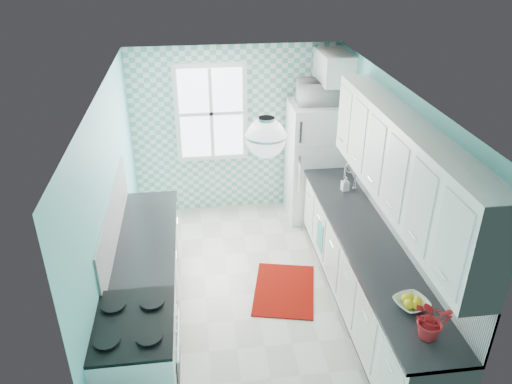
{
  "coord_description": "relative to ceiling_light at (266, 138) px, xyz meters",
  "views": [
    {
      "loc": [
        -0.59,
        -4.69,
        3.88
      ],
      "look_at": [
        0.05,
        0.25,
        1.25
      ],
      "focal_mm": 35.0,
      "sensor_mm": 36.0,
      "label": 1
    }
  ],
  "objects": [
    {
      "name": "base_cabinets_right",
      "position": [
        1.2,
        0.4,
        -1.87
      ],
      "size": [
        0.6,
        3.6,
        0.9
      ],
      "primitive_type": "cube",
      "color": "white",
      "rests_on": "floor"
    },
    {
      "name": "ceiling",
      "position": [
        0.0,
        0.8,
        0.19
      ],
      "size": [
        3.0,
        4.4,
        0.02
      ],
      "primitive_type": "cube",
      "color": "white",
      "rests_on": "wall_back"
    },
    {
      "name": "stove",
      "position": [
        -1.2,
        -0.71,
        -1.78
      ],
      "size": [
        0.7,
        0.87,
        1.05
      ],
      "rotation": [
        0.0,
        0.0,
        -0.03
      ],
      "color": "silver",
      "rests_on": "floor"
    },
    {
      "name": "countertop_left",
      "position": [
        -1.19,
        0.73,
        -1.4
      ],
      "size": [
        0.63,
        2.15,
        0.04
      ],
      "primitive_type": "cube",
      "color": "black",
      "rests_on": "base_cabinets_left"
    },
    {
      "name": "upper_cabinet_fridge",
      "position": [
        1.3,
        2.63,
        -0.07
      ],
      "size": [
        0.4,
        0.74,
        0.4
      ],
      "primitive_type": "cube",
      "color": "white",
      "rests_on": "wall_right"
    },
    {
      "name": "soap_bottle",
      "position": [
        1.25,
        1.54,
        -1.29
      ],
      "size": [
        0.09,
        0.1,
        0.19
      ],
      "primitive_type": "imported",
      "rotation": [
        0.0,
        0.0,
        0.13
      ],
      "color": "#879EB4",
      "rests_on": "countertop_right"
    },
    {
      "name": "floor",
      "position": [
        0.0,
        0.8,
        -2.33
      ],
      "size": [
        3.0,
        4.4,
        0.02
      ],
      "primitive_type": "cube",
      "color": "beige",
      "rests_on": "ground"
    },
    {
      "name": "fridge",
      "position": [
        1.11,
        2.59,
        -1.45
      ],
      "size": [
        0.76,
        0.76,
        1.75
      ],
      "rotation": [
        0.0,
        0.0,
        -0.03
      ],
      "color": "white",
      "rests_on": "floor"
    },
    {
      "name": "wall_left",
      "position": [
        -1.51,
        0.8,
        -1.07
      ],
      "size": [
        0.02,
        4.4,
        2.5
      ],
      "primitive_type": "cube",
      "color": "#66C9C5",
      "rests_on": "floor"
    },
    {
      "name": "base_cabinets_left",
      "position": [
        -1.2,
        0.73,
        -1.87
      ],
      "size": [
        0.6,
        2.15,
        0.9
      ],
      "primitive_type": "cube",
      "color": "white",
      "rests_on": "floor"
    },
    {
      "name": "window",
      "position": [
        -0.35,
        2.96,
        -0.77
      ],
      "size": [
        1.04,
        0.05,
        1.44
      ],
      "color": "white",
      "rests_on": "wall_back"
    },
    {
      "name": "upper_cabinets_right",
      "position": [
        1.33,
        0.2,
        -0.42
      ],
      "size": [
        0.33,
        3.2,
        0.9
      ],
      "primitive_type": "cube",
      "color": "white",
      "rests_on": "wall_right"
    },
    {
      "name": "wall_front",
      "position": [
        0.0,
        -1.41,
        -1.07
      ],
      "size": [
        3.0,
        0.02,
        2.5
      ],
      "primitive_type": "cube",
      "color": "#66C9C5",
      "rests_on": "floor"
    },
    {
      "name": "dish_towel",
      "position": [
        0.89,
        1.24,
        -1.84
      ],
      "size": [
        0.12,
        0.24,
        0.39
      ],
      "primitive_type": "cube",
      "rotation": [
        0.0,
        0.0,
        -0.42
      ],
      "color": "#74BFBB",
      "rests_on": "base_cabinets_right"
    },
    {
      "name": "ceiling_light",
      "position": [
        0.0,
        0.0,
        0.0
      ],
      "size": [
        0.34,
        0.34,
        0.35
      ],
      "color": "silver",
      "rests_on": "ceiling"
    },
    {
      "name": "accent_wall",
      "position": [
        0.0,
        2.99,
        -1.07
      ],
      "size": [
        3.0,
        0.01,
        2.5
      ],
      "primitive_type": "cube",
      "color": "#66B4A3",
      "rests_on": "wall_back"
    },
    {
      "name": "microwave",
      "position": [
        1.11,
        2.59,
        -0.41
      ],
      "size": [
        0.6,
        0.43,
        0.32
      ],
      "primitive_type": "imported",
      "rotation": [
        0.0,
        0.0,
        3.08
      ],
      "color": "white",
      "rests_on": "fridge"
    },
    {
      "name": "wall_back",
      "position": [
        0.0,
        3.01,
        -1.07
      ],
      "size": [
        3.0,
        0.02,
        2.5
      ],
      "primitive_type": "cube",
      "color": "#66C9C5",
      "rests_on": "floor"
    },
    {
      "name": "countertop_right",
      "position": [
        1.19,
        0.4,
        -1.4
      ],
      "size": [
        0.63,
        3.6,
        0.04
      ],
      "primitive_type": "cube",
      "color": "black",
      "rests_on": "base_cabinets_right"
    },
    {
      "name": "fruit_bowl",
      "position": [
        1.2,
        -0.69,
        -1.35
      ],
      "size": [
        0.36,
        0.36,
        0.07
      ],
      "primitive_type": "imported",
      "rotation": [
        0.0,
        0.0,
        0.31
      ],
      "color": "white",
      "rests_on": "countertop_right"
    },
    {
      "name": "wall_right",
      "position": [
        1.51,
        0.8,
        -1.07
      ],
      "size": [
        0.02,
        4.4,
        2.5
      ],
      "primitive_type": "cube",
      "color": "#66C9C5",
      "rests_on": "floor"
    },
    {
      "name": "backsplash_right",
      "position": [
        1.49,
        0.4,
        -1.13
      ],
      "size": [
        0.02,
        3.6,
        0.51
      ],
      "primitive_type": "cube",
      "color": "white",
      "rests_on": "wall_right"
    },
    {
      "name": "potted_plant",
      "position": [
        1.2,
        -1.05,
        -1.21
      ],
      "size": [
        0.33,
        0.29,
        0.34
      ],
      "primitive_type": "imported",
      "rotation": [
        0.0,
        0.0,
        0.09
      ],
      "color": "#B42341",
      "rests_on": "countertop_right"
    },
    {
      "name": "backsplash_left",
      "position": [
        -1.49,
        0.73,
        -1.13
      ],
      "size": [
        0.02,
        2.15,
        0.51
      ],
      "primitive_type": "cube",
      "color": "white",
      "rests_on": "wall_left"
    },
    {
      "name": "sink",
      "position": [
        1.2,
        1.5,
        -1.39
      ],
      "size": [
        0.45,
        0.38,
        0.53
      ],
      "rotation": [
        0.0,
        0.0,
        -0.07
      ],
      "color": "silver",
      "rests_on": "countertop_right"
    },
    {
      "name": "rug",
      "position": [
        0.37,
        0.82,
        -2.32
      ],
      "size": [
        0.92,
        1.14,
        0.02
      ],
      "primitive_type": "cube",
      "rotation": [
        0.0,
        0.0,
        -0.23
      ],
      "color": "maroon",
      "rests_on": "floor"
    }
  ]
}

